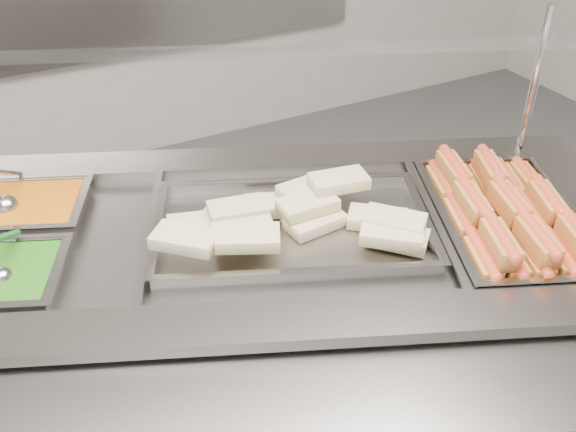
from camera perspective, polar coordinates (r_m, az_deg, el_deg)
name	(u,v)px	position (r m, az deg, el deg)	size (l,w,h in m)	color
steam_counter	(271,349)	(1.90, -1.52, -11.76)	(2.02, 1.47, 0.89)	slate
tray_rail	(283,397)	(1.26, -0.45, -15.75)	(1.73, 1.00, 0.05)	gray
sneeze_guard	(261,55)	(1.63, -2.39, 14.10)	(1.61, 0.90, 0.43)	silver
pan_hotdogs	(505,226)	(1.76, 18.71, -0.87)	(0.52, 0.63, 0.10)	gray
pan_wraps	(292,232)	(1.62, 0.35, -1.39)	(0.77, 0.62, 0.07)	gray
pan_beans	(27,216)	(1.84, -22.16, -0.02)	(0.36, 0.33, 0.10)	gray
hotdogs_in_buns	(508,213)	(1.73, 18.96, 0.25)	(0.46, 0.58, 0.11)	#96611F
tortilla_wraps	(294,218)	(1.60, 0.56, -0.21)	(0.66, 0.43, 0.10)	beige
ladle	(6,205)	(1.82, -23.76, 0.89)	(0.10, 0.18, 0.15)	#AAAAAF
serving_spoon	(3,271)	(1.58, -24.03, -4.45)	(0.09, 0.17, 0.13)	#AAAAAF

